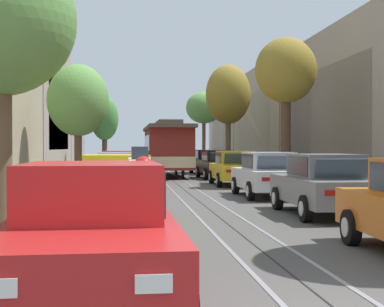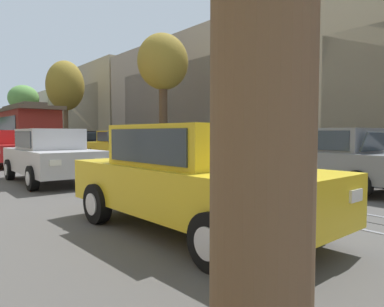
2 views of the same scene
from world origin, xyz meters
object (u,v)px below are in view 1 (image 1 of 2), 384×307
Objects in this scene: parked_car_yellow_fourth_right at (234,168)px; street_tree_kerb_right_second at (286,73)px; parked_car_grey_second_right at (324,184)px; cable_car_trolley at (167,149)px; street_tree_kerb_right_mid at (228,95)px; street_tree_kerb_right_fourth at (204,108)px; parked_car_black_sixth_right at (207,162)px; parked_car_yellow_second_left at (116,188)px; street_tree_kerb_left_mid at (105,119)px; parked_car_silver_mid_left at (121,175)px; parked_car_black_fifth_right at (218,164)px; motorcycle_with_rider at (143,208)px; parked_car_red_fourth_left at (118,168)px; parked_car_red_near_left at (92,233)px; street_tree_kerb_left_second at (78,101)px; parked_car_white_mid_right at (267,174)px.

street_tree_kerb_right_second reaches higher than parked_car_yellow_fourth_right.
parked_car_grey_second_right is 19.90m from cable_car_trolley.
street_tree_kerb_right_mid is 1.07× the size of street_tree_kerb_right_fourth.
parked_car_yellow_second_left is at bearing -102.82° from parked_car_black_sixth_right.
parked_car_yellow_second_left is 0.71× the size of street_tree_kerb_left_mid.
parked_car_yellow_second_left is 13.44m from parked_car_yellow_fourth_right.
parked_car_yellow_second_left is 1.01× the size of parked_car_silver_mid_left.
street_tree_kerb_left_mid is (-7.24, 13.41, 3.40)m from parked_car_black_sixth_right.
parked_car_yellow_second_left is 1.01× the size of parked_car_grey_second_right.
street_tree_kerb_right_fourth reaches higher than parked_car_black_fifth_right.
parked_car_yellow_fourth_right is 2.33× the size of motorcycle_with_rider.
street_tree_kerb_right_mid reaches higher than parked_car_black_sixth_right.
parked_car_red_fourth_left is 0.71× the size of street_tree_kerb_left_mid.
street_tree_kerb_left_mid is 27.08m from street_tree_kerb_right_second.
parked_car_yellow_fourth_right is at bearing -90.99° from parked_car_black_fifth_right.
parked_car_black_sixth_right is at bearing 98.82° from street_tree_kerb_right_second.
motorcycle_with_rider is (2.40, -42.36, -3.27)m from street_tree_kerb_left_mid.
street_tree_kerb_right_mid reaches higher than parked_car_grey_second_right.
parked_car_red_fourth_left is 8.78m from street_tree_kerb_right_second.
parked_car_black_fifth_right is at bearing -104.03° from street_tree_kerb_right_mid.
parked_car_black_sixth_right is at bearing 61.44° from parked_car_red_fourth_left.
street_tree_kerb_right_mid is at bearing 81.29° from parked_car_yellow_fourth_right.
parked_car_red_near_left is 30.83m from parked_car_black_sixth_right.
parked_car_silver_mid_left is at bearing -110.31° from street_tree_kerb_right_mid.
street_tree_kerb_left_second reaches higher than parked_car_red_near_left.
parked_car_black_sixth_right is at bearing -61.61° from street_tree_kerb_left_mid.
parked_car_white_mid_right is 12.63m from motorcycle_with_rider.
parked_car_red_fourth_left is 5.38m from parked_car_yellow_fourth_right.
parked_car_yellow_second_left and parked_car_white_mid_right have the same top height.
parked_car_yellow_fourth_right is at bearing 74.98° from parked_car_red_near_left.
street_tree_kerb_left_mid is (-7.08, 18.80, 3.40)m from parked_car_black_fifth_right.
cable_car_trolley is 4.88× the size of motorcycle_with_rider.
parked_car_red_fourth_left is 7.28m from parked_car_black_fifth_right.
parked_car_white_mid_right is (5.22, 13.14, 0.00)m from parked_car_red_near_left.
street_tree_kerb_right_second is 14.61m from street_tree_kerb_right_mid.
parked_car_yellow_second_left is at bearing -105.98° from parked_car_black_fifth_right.
street_tree_kerb_right_second is 0.88× the size of street_tree_kerb_right_mid.
motorcycle_with_rider reaches higher than parked_car_grey_second_right.
parked_car_black_fifth_right is 9.38m from street_tree_kerb_right_mid.
motorcycle_with_rider is (-6.66, -31.48, -4.48)m from street_tree_kerb_right_mid.
parked_car_black_fifth_right is (5.42, 4.86, 0.00)m from parked_car_red_fourth_left.
motorcycle_with_rider is at bearing -87.74° from parked_car_red_fourth_left.
street_tree_kerb_right_second is at bearing -70.31° from street_tree_kerb_left_mid.
parked_car_red_near_left is at bearing -84.51° from street_tree_kerb_left_second.
parked_car_black_fifth_right is 0.71× the size of street_tree_kerb_left_mid.
street_tree_kerb_right_fourth reaches higher than parked_car_yellow_fourth_right.
parked_car_silver_mid_left is at bearing -100.30° from cable_car_trolley.
street_tree_kerb_right_fourth reaches higher than parked_car_red_near_left.
parked_car_black_fifth_right is at bearing 90.41° from parked_car_grey_second_right.
parked_car_grey_second_right is 17.16m from parked_car_black_fifth_right.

